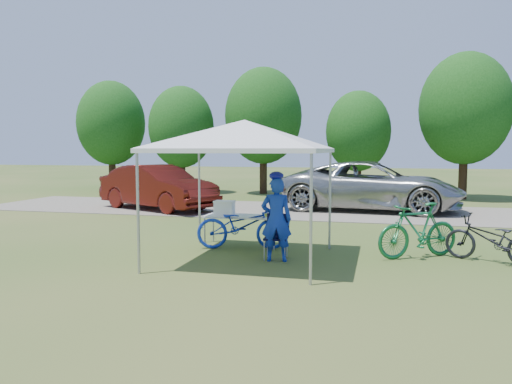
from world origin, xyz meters
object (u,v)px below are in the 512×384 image
at_px(folding_table, 242,217).
at_px(cyclist, 276,220).
at_px(folding_chair, 277,232).
at_px(bike_dark, 491,239).
at_px(bike_blue, 242,225).
at_px(cooler, 224,208).
at_px(sedan, 158,187).
at_px(bike_green, 418,230).
at_px(minivan, 372,186).

relative_size(folding_table, cyclist, 1.03).
height_order(folding_chair, cyclist, cyclist).
height_order(folding_table, folding_chair, folding_chair).
bearing_deg(folding_table, bike_dark, -5.24).
xyz_separation_m(cyclist, bike_dark, (4.01, 0.85, -0.36)).
height_order(folding_chair, bike_blue, bike_blue).
xyz_separation_m(cooler, bike_blue, (0.50, -0.33, -0.33)).
bearing_deg(sedan, folding_chair, -114.86).
relative_size(bike_dark, sedan, 0.36).
height_order(bike_green, sedan, sedan).
bearing_deg(cooler, bike_green, -4.55).
height_order(folding_chair, minivan, minivan).
bearing_deg(cooler, sedan, 127.07).
bearing_deg(folding_chair, minivan, 74.98).
distance_m(cyclist, bike_dark, 4.11).
relative_size(folding_table, sedan, 0.35).
bearing_deg(bike_dark, minivan, -136.54).
xyz_separation_m(cooler, cyclist, (1.47, -1.32, -0.04)).
relative_size(cyclist, sedan, 0.34).
height_order(bike_green, minivan, minivan).
distance_m(folding_table, cooler, 0.47).
bearing_deg(cyclist, bike_blue, -54.00).
bearing_deg(bike_green, folding_table, -127.77).
relative_size(folding_chair, cyclist, 0.54).
distance_m(bike_dark, sedan, 11.61).
relative_size(cooler, bike_blue, 0.23).
bearing_deg(cyclist, sedan, -58.90).
xyz_separation_m(folding_chair, minivan, (1.67, 8.33, 0.37)).
height_order(cyclist, bike_blue, cyclist).
xyz_separation_m(folding_chair, bike_green, (2.72, 0.73, 0.03)).
bearing_deg(bike_blue, bike_green, -101.78).
bearing_deg(cyclist, folding_chair, -89.81).
distance_m(folding_chair, sedan, 8.92).
xyz_separation_m(cyclist, bike_green, (2.68, 0.99, -0.26)).
height_order(cooler, minivan, minivan).
relative_size(folding_table, minivan, 0.27).
bearing_deg(folding_table, folding_chair, -46.25).
relative_size(cooler, minivan, 0.07).
bearing_deg(sedan, folding_table, -115.53).
height_order(folding_table, bike_blue, bike_blue).
bearing_deg(bike_blue, folding_chair, -139.82).
xyz_separation_m(folding_table, bike_dark, (5.06, -0.46, -0.19)).
height_order(bike_blue, bike_green, bike_green).
bearing_deg(bike_green, cooler, -127.26).
xyz_separation_m(cooler, bike_dark, (5.48, -0.46, -0.39)).
distance_m(folding_table, minivan, 7.76).
xyz_separation_m(bike_dark, sedan, (-9.81, 6.20, 0.36)).
bearing_deg(cyclist, bike_green, -168.15).
xyz_separation_m(folding_chair, cooler, (-1.43, 1.06, 0.33)).
relative_size(folding_chair, sedan, 0.18).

